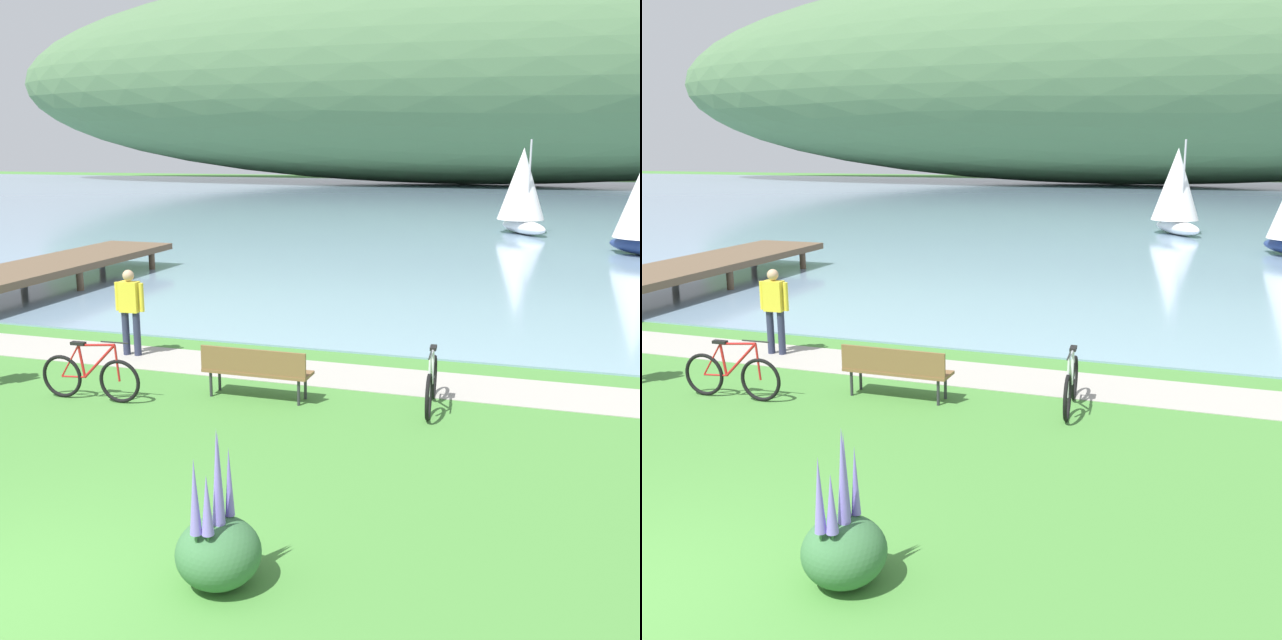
% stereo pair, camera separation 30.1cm
% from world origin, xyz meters
% --- Properties ---
extents(bay_water, '(180.00, 80.00, 0.04)m').
position_xyz_m(bay_water, '(0.00, 49.18, 0.02)').
color(bay_water, '#7A99B2').
rests_on(bay_water, ground).
extents(distant_hillside, '(108.99, 28.00, 22.91)m').
position_xyz_m(distant_hillside, '(-5.50, 79.09, 11.50)').
color(distant_hillside, '#4C7047').
rests_on(distant_hillside, bay_water).
extents(shoreline_path, '(60.00, 1.50, 0.01)m').
position_xyz_m(shoreline_path, '(0.00, 7.66, 0.01)').
color(shoreline_path, '#A39E93').
rests_on(shoreline_path, ground).
extents(park_bench_near_camera, '(1.80, 0.49, 0.88)m').
position_xyz_m(park_bench_near_camera, '(0.28, 6.01, 0.52)').
color(park_bench_near_camera, brown).
rests_on(park_bench_near_camera, ground).
extents(bicycle_leaning_near_bench, '(0.21, 1.77, 1.01)m').
position_xyz_m(bicycle_leaning_near_bench, '(3.07, 6.43, 0.40)').
color(bicycle_leaning_near_bench, black).
rests_on(bicycle_leaning_near_bench, ground).
extents(bicycle_beside_path, '(1.77, 0.13, 1.01)m').
position_xyz_m(bicycle_beside_path, '(-2.25, 5.16, 0.40)').
color(bicycle_beside_path, black).
rests_on(bicycle_beside_path, ground).
extents(person_at_shoreline, '(0.61, 0.24, 1.71)m').
position_xyz_m(person_at_shoreline, '(-3.06, 7.73, 0.98)').
color(person_at_shoreline, '#282D47').
rests_on(person_at_shoreline, ground).
extents(echium_bush_beside_closest, '(0.81, 0.81, 1.58)m').
position_xyz_m(echium_bush_beside_closest, '(2.00, 0.91, 0.40)').
color(echium_bush_beside_closest, '#386B3D').
rests_on(echium_bush_beside_closest, ground).
extents(sailboat_nearest_to_shore, '(3.05, 3.67, 4.30)m').
position_xyz_m(sailboat_nearest_to_shore, '(3.03, 31.98, 2.07)').
color(sailboat_nearest_to_shore, white).
rests_on(sailboat_nearest_to_shore, bay_water).
extents(pier_dock, '(2.40, 10.00, 0.80)m').
position_xyz_m(pier_dock, '(-9.00, 13.18, 0.69)').
color(pier_dock, brown).
rests_on(pier_dock, ground).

